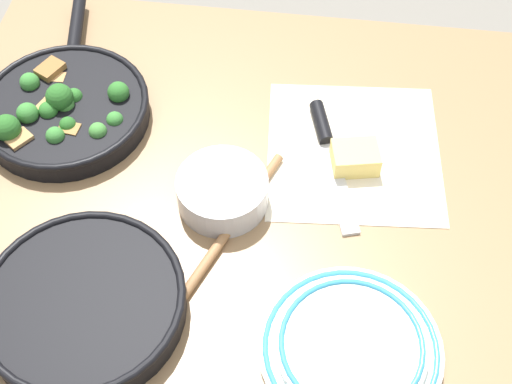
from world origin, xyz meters
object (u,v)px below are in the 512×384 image
Objects in this scene: wooden_spoon at (200,272)px; cheese_block at (355,158)px; skillet_eggs at (82,304)px; grater_knife at (328,146)px; prep_bowl_steel at (222,191)px; dinner_plate_stack at (351,347)px; skillet_broccoli at (64,107)px.

wooden_spoon is 4.52× the size of cheese_block.
grater_knife is (0.32, 0.34, -0.01)m from skillet_eggs.
prep_bowl_steel reaches higher than cheese_block.
wooden_spoon is 2.69× the size of prep_bowl_steel.
wooden_spoon is 0.31m from grater_knife.
prep_bowl_steel reaches higher than skillet_eggs.
grater_knife is at bearing 148.05° from cheese_block.
prep_bowl_steel is at bearing -167.04° from skillet_eggs.
skillet_eggs reaches higher than wooden_spoon.
cheese_block reaches higher than wooden_spoon.
skillet_eggs is 0.96× the size of wooden_spoon.
wooden_spoon is 1.52× the size of dinner_plate_stack.
skillet_eggs is 1.46× the size of dinner_plate_stack.
grater_knife is at bearing -172.89° from skillet_eggs.
prep_bowl_steel is (0.29, -0.14, 0.00)m from skillet_broccoli.
skillet_eggs reaches higher than cheese_block.
skillet_broccoli reaches higher than prep_bowl_steel.
skillet_broccoli is at bearing -112.66° from wooden_spoon.
grater_knife is 3.08× the size of cheese_block.
cheese_block is (0.21, 0.23, 0.01)m from wooden_spoon.
skillet_eggs is 0.47m from grater_knife.
wooden_spoon is at bearing 168.29° from skillet_eggs.
cheese_block is at bearing 41.64° from grater_knife.
skillet_eggs is 0.27m from prep_bowl_steel.
skillet_broccoli is 5.10× the size of cheese_block.
cheese_block is 0.34× the size of dinner_plate_stack.
dinner_plate_stack is at bearing -7.40° from grater_knife.
grater_knife is 0.05m from cheese_block.
skillet_eggs is at bearing -40.17° from wooden_spoon.
skillet_broccoli is 0.50m from cheese_block.
skillet_broccoli reaches higher than cheese_block.
prep_bowl_steel is at bearing -154.11° from cheese_block.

